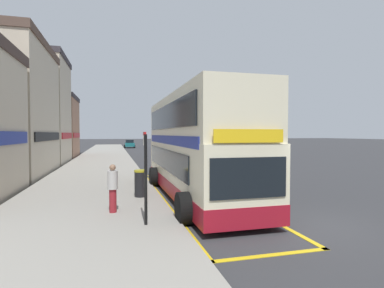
% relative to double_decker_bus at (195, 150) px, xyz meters
% --- Properties ---
extents(ground_plane, '(260.00, 260.00, 0.00)m').
position_rel_double_decker_bus_xyz_m(ground_plane, '(2.46, 26.85, -2.07)').
color(ground_plane, '#333335').
extents(pavement_near, '(6.00, 76.00, 0.14)m').
position_rel_double_decker_bus_xyz_m(pavement_near, '(-4.54, 26.85, -2.00)').
color(pavement_near, gray).
rests_on(pavement_near, ground).
extents(double_decker_bus, '(3.24, 11.08, 4.40)m').
position_rel_double_decker_bus_xyz_m(double_decker_bus, '(0.00, 0.00, 0.00)').
color(double_decker_bus, beige).
rests_on(double_decker_bus, ground).
extents(bus_bay_markings, '(3.05, 14.16, 0.01)m').
position_rel_double_decker_bus_xyz_m(bus_bay_markings, '(-0.02, 0.24, -2.06)').
color(bus_bay_markings, gold).
rests_on(bus_bay_markings, ground).
extents(bus_stop_sign, '(0.09, 0.51, 2.69)m').
position_rel_double_decker_bus_xyz_m(bus_stop_sign, '(-2.58, -4.07, -0.34)').
color(bus_stop_sign, black).
rests_on(bus_stop_sign, pavement_near).
extents(terrace_corner, '(9.58, 7.27, 10.96)m').
position_rel_double_decker_bus_xyz_m(terrace_corner, '(-12.44, 17.96, 2.97)').
color(terrace_corner, beige).
rests_on(terrace_corner, ground).
extents(terrace_end, '(7.42, 7.38, 8.23)m').
position_rel_double_decker_bus_xyz_m(terrace_end, '(-11.38, 25.82, 1.61)').
color(terrace_end, '#9E7056').
rests_on(terrace_end, ground).
extents(parked_car_teal_distant, '(2.09, 4.20, 1.62)m').
position_rel_double_decker_bus_xyz_m(parked_car_teal_distant, '(-0.32, 48.16, -1.27)').
color(parked_car_teal_distant, '#196066').
rests_on(parked_car_teal_distant, ground).
extents(parked_car_white_kerbside, '(2.09, 4.20, 1.62)m').
position_rel_double_decker_bus_xyz_m(parked_car_white_kerbside, '(5.32, 39.28, -1.27)').
color(parked_car_white_kerbside, silver).
rests_on(parked_car_white_kerbside, ground).
extents(pedestrian_waiting_near_sign, '(0.34, 0.34, 1.62)m').
position_rel_double_decker_bus_xyz_m(pedestrian_waiting_near_sign, '(-3.51, -2.48, -1.05)').
color(pedestrian_waiting_near_sign, maroon).
rests_on(pedestrian_waiting_near_sign, pavement_near).
extents(litter_bin, '(0.54, 0.54, 1.12)m').
position_rel_double_decker_bus_xyz_m(litter_bin, '(-2.38, -0.13, -1.36)').
color(litter_bin, black).
rests_on(litter_bin, pavement_near).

